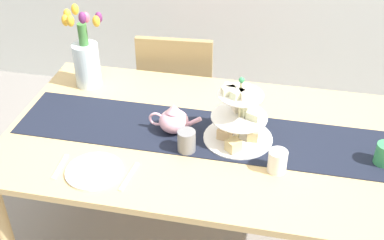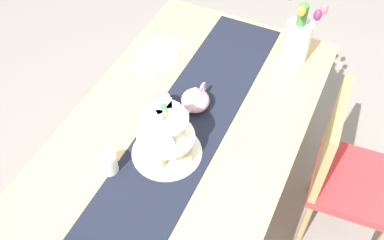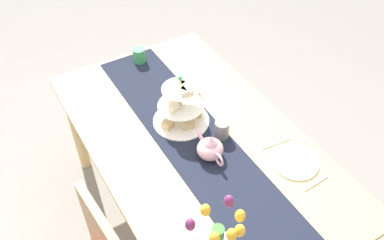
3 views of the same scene
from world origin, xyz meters
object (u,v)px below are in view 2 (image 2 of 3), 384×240
Objects in this scene: dining_table at (183,142)px; tiered_cake_stand at (166,138)px; mug_white_text at (108,163)px; teapot at (195,99)px; knife_left at (143,73)px; tulip_vase at (298,36)px; fork_left at (170,39)px; mug_grey at (162,104)px; dinner_plate_left at (157,55)px; chair_left at (345,170)px.

tiered_cake_stand is at bearing -0.63° from dining_table.
mug_white_text is (0.18, -0.17, -0.05)m from tiered_cake_stand.
teapot is 0.35m from knife_left.
tulip_vase is 2.81× the size of fork_left.
teapot is 0.15m from mug_grey.
dinner_plate_left is (-0.38, -0.33, 0.10)m from dining_table.
mug_white_text reaches higher than dinner_plate_left.
teapot is 0.57× the size of tulip_vase.
dinner_plate_left is at bearing 180.00° from knife_left.
chair_left is 1.14m from mug_white_text.
tiered_cake_stand is 1.32× the size of dinner_plate_left.
dining_table is 0.80m from chair_left.
fork_left and knife_left have the same top height.
fork_left is at bearing -156.21° from mug_grey.
knife_left is (0.06, -1.07, 0.26)m from chair_left.
chair_left is 1.12m from fork_left.
fork_left is 0.88× the size of knife_left.
teapot is at bearing 180.00° from dining_table.
dining_table is 5.72× the size of tiered_cake_stand.
tiered_cake_stand is 0.29m from teapot.
mug_white_text reaches higher than fork_left.
mug_grey is at bearing 23.79° from fork_left.
mug_white_text reaches higher than knife_left.
tiered_cake_stand reaches higher than mug_grey.
dinner_plate_left reaches higher than dining_table.
tiered_cake_stand reaches higher than mug_white_text.
dinner_plate_left is 2.42× the size of mug_white_text.
mug_white_text is (0.46, -0.17, -0.01)m from teapot.
tiered_cake_stand reaches higher than fork_left.
chair_left reaches higher than dinner_plate_left.
teapot is at bearing 40.65° from fork_left.
dining_table is 0.25m from tiered_cake_stand.
fork_left is (-0.23, -1.07, 0.26)m from chair_left.
mug_white_text is at bearing 10.61° from fork_left.
mug_white_text is (0.62, -0.91, 0.31)m from chair_left.
tulip_vase is at bearing 144.29° from mug_grey.
knife_left is at bearing -125.04° from dining_table.
dining_table is 7.56× the size of dinner_plate_left.
dining_table is at bearing 41.39° from dinner_plate_left.
tiered_cake_stand reaches higher than dinner_plate_left.
tulip_vase is at bearing -130.84° from chair_left.
fork_left is 0.29m from knife_left.
teapot is at bearing 179.67° from tiered_cake_stand.
tiered_cake_stand is at bearing 32.24° from dinner_plate_left.
tiered_cake_stand is 0.26m from mug_white_text.
tulip_vase is at bearing 101.38° from fork_left.
mug_grey is (0.48, 0.21, 0.05)m from fork_left.
teapot is (-0.13, 0.00, 0.16)m from dining_table.
mug_grey is 0.38m from mug_white_text.
dining_table is at bearing 68.43° from mug_grey.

